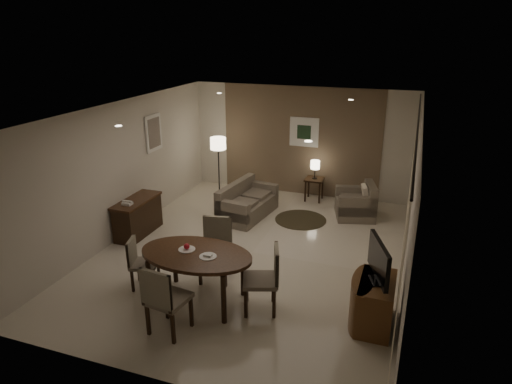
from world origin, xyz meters
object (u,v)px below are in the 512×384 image
at_px(chair_right, 260,279).
at_px(armchair, 356,201).
at_px(tv_cabinet, 376,303).
at_px(chair_near, 169,298).
at_px(side_table, 314,189).
at_px(floor_lamp, 219,167).
at_px(console_desk, 138,217).
at_px(chair_far, 215,251).
at_px(chair_left, 145,263).
at_px(sofa, 248,200).
at_px(dining_table, 197,277).

xyz_separation_m(chair_right, armchair, (0.85, 4.09, -0.13)).
bearing_deg(chair_right, tv_cabinet, 77.89).
distance_m(chair_near, side_table, 5.76).
xyz_separation_m(side_table, floor_lamp, (-2.31, -0.49, 0.47)).
height_order(chair_right, floor_lamp, floor_lamp).
xyz_separation_m(chair_right, floor_lamp, (-2.56, 4.31, 0.23)).
relative_size(console_desk, chair_right, 1.16).
distance_m(chair_near, chair_right, 1.36).
relative_size(tv_cabinet, chair_far, 0.86).
bearing_deg(chair_left, chair_near, -149.35).
bearing_deg(chair_far, chair_left, -160.71).
bearing_deg(sofa, chair_right, -149.00).
relative_size(console_desk, floor_lamp, 0.80).
bearing_deg(console_desk, armchair, 30.41).
height_order(chair_left, sofa, chair_left).
bearing_deg(chair_far, armchair, 50.65).
bearing_deg(sofa, chair_far, -163.19).
xyz_separation_m(chair_far, armchair, (1.84, 3.51, -0.14)).
relative_size(sofa, side_table, 2.83).
height_order(tv_cabinet, dining_table, dining_table).
relative_size(dining_table, chair_left, 2.08).
bearing_deg(chair_right, chair_near, -67.92).
bearing_deg(chair_far, side_table, 68.34).
xyz_separation_m(chair_right, sofa, (-1.43, 3.33, -0.14)).
xyz_separation_m(chair_far, sofa, (-0.44, 2.75, -0.15)).
bearing_deg(side_table, tv_cabinet, -67.41).
distance_m(chair_right, floor_lamp, 5.02).
bearing_deg(chair_left, tv_cabinet, -103.08).
relative_size(tv_cabinet, dining_table, 0.51).
relative_size(chair_far, armchair, 1.21).
relative_size(dining_table, armchair, 2.03).
xyz_separation_m(chair_near, armchair, (1.87, 4.99, -0.15)).
xyz_separation_m(chair_near, side_table, (0.77, 5.70, -0.25)).
relative_size(chair_near, chair_right, 1.03).
xyz_separation_m(dining_table, chair_left, (-0.99, 0.09, 0.01)).
distance_m(console_desk, tv_cabinet, 5.11).
bearing_deg(armchair, console_desk, -74.87).
relative_size(chair_right, armchair, 1.19).
distance_m(side_table, floor_lamp, 2.41).
xyz_separation_m(chair_far, floor_lamp, (-1.57, 3.73, 0.22)).
height_order(dining_table, floor_lamp, floor_lamp).
bearing_deg(console_desk, dining_table, -38.78).
relative_size(chair_far, side_table, 1.89).
distance_m(chair_right, side_table, 4.82).
height_order(chair_far, sofa, chair_far).
xyz_separation_m(sofa, side_table, (1.18, 1.47, -0.09)).
bearing_deg(armchair, chair_left, -49.85).
height_order(side_table, floor_lamp, floor_lamp).
height_order(sofa, floor_lamp, floor_lamp).
relative_size(console_desk, side_table, 2.16).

